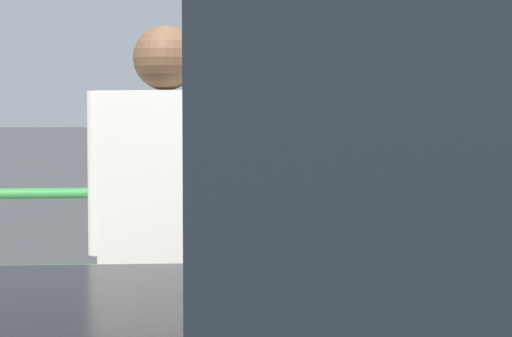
{
  "coord_description": "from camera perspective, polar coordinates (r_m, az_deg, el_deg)",
  "views": [
    {
      "loc": [
        -1.04,
        -2.93,
        1.56
      ],
      "look_at": [
        -0.73,
        0.42,
        1.35
      ],
      "focal_mm": 69.58,
      "sensor_mm": 36.0,
      "label": 1
    }
  ],
  "objects": [
    {
      "name": "pedestrian_at_meter",
      "position": [
        3.61,
        -5.14,
        -3.57
      ],
      "size": [
        0.71,
        0.41,
        1.73
      ],
      "rotation": [
        0.0,
        0.0,
        -0.43
      ],
      "color": "black",
      "rests_on": "sidewalk_curb"
    },
    {
      "name": "parking_meter",
      "position": [
        3.46,
        5.69,
        -2.9
      ],
      "size": [
        0.18,
        0.19,
        1.43
      ],
      "rotation": [
        0.0,
        0.0,
        3.07
      ],
      "color": "slate",
      "rests_on": "sidewalk_curb"
    },
    {
      "name": "background_railing",
      "position": [
        5.78,
        5.13,
        -3.8
      ],
      "size": [
        24.06,
        0.06,
        0.99
      ],
      "color": "#2D7A38",
      "rests_on": "sidewalk_curb"
    }
  ]
}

